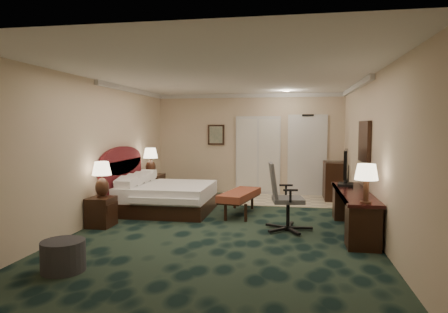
% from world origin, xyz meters
% --- Properties ---
extents(floor, '(5.00, 7.50, 0.00)m').
position_xyz_m(floor, '(0.00, 0.00, 0.00)').
color(floor, black).
rests_on(floor, ground).
extents(ceiling, '(5.00, 7.50, 0.00)m').
position_xyz_m(ceiling, '(0.00, 0.00, 2.70)').
color(ceiling, silver).
rests_on(ceiling, wall_back).
extents(wall_back, '(5.00, 0.00, 2.70)m').
position_xyz_m(wall_back, '(0.00, 3.75, 1.35)').
color(wall_back, beige).
rests_on(wall_back, ground).
extents(wall_front, '(5.00, 0.00, 2.70)m').
position_xyz_m(wall_front, '(0.00, -3.75, 1.35)').
color(wall_front, beige).
rests_on(wall_front, ground).
extents(wall_left, '(0.00, 7.50, 2.70)m').
position_xyz_m(wall_left, '(-2.50, 0.00, 1.35)').
color(wall_left, beige).
rests_on(wall_left, ground).
extents(wall_right, '(0.00, 7.50, 2.70)m').
position_xyz_m(wall_right, '(2.50, 0.00, 1.35)').
color(wall_right, beige).
rests_on(wall_right, ground).
extents(crown_molding, '(5.00, 7.50, 0.10)m').
position_xyz_m(crown_molding, '(0.00, 0.00, 2.65)').
color(crown_molding, silver).
rests_on(crown_molding, wall_back).
extents(tile_patch, '(3.20, 1.70, 0.01)m').
position_xyz_m(tile_patch, '(0.90, 2.90, 0.01)').
color(tile_patch, '#B8AB8F').
rests_on(tile_patch, ground).
extents(headboard, '(0.12, 2.00, 1.40)m').
position_xyz_m(headboard, '(-2.44, 1.00, 0.70)').
color(headboard, '#4A0C10').
rests_on(headboard, ground).
extents(entry_door, '(1.02, 0.06, 2.18)m').
position_xyz_m(entry_door, '(1.55, 3.72, 1.05)').
color(entry_door, silver).
rests_on(entry_door, ground).
extents(closet_doors, '(1.20, 0.06, 2.10)m').
position_xyz_m(closet_doors, '(0.25, 3.71, 1.05)').
color(closet_doors, silver).
rests_on(closet_doors, ground).
extents(wall_art, '(0.45, 0.06, 0.55)m').
position_xyz_m(wall_art, '(-0.90, 3.71, 1.60)').
color(wall_art, '#546D5F').
rests_on(wall_art, wall_back).
extents(wall_mirror, '(0.05, 0.95, 0.75)m').
position_xyz_m(wall_mirror, '(2.46, 0.60, 1.55)').
color(wall_mirror, white).
rests_on(wall_mirror, wall_right).
extents(bed, '(1.86, 1.73, 0.59)m').
position_xyz_m(bed, '(-1.47, 1.13, 0.30)').
color(bed, white).
rests_on(bed, ground).
extents(nightstand_near, '(0.43, 0.49, 0.53)m').
position_xyz_m(nightstand_near, '(-2.27, -0.31, 0.27)').
color(nightstand_near, black).
rests_on(nightstand_near, ground).
extents(nightstand_far, '(0.53, 0.60, 0.66)m').
position_xyz_m(nightstand_far, '(-2.22, 2.19, 0.33)').
color(nightstand_far, black).
rests_on(nightstand_far, ground).
extents(lamp_near, '(0.40, 0.40, 0.65)m').
position_xyz_m(lamp_near, '(-2.25, -0.29, 0.86)').
color(lamp_near, black).
rests_on(lamp_near, nightstand_near).
extents(lamp_far, '(0.43, 0.43, 0.65)m').
position_xyz_m(lamp_far, '(-2.21, 2.14, 0.98)').
color(lamp_far, black).
rests_on(lamp_far, nightstand_far).
extents(bed_bench, '(0.78, 1.50, 0.48)m').
position_xyz_m(bed_bench, '(0.10, 1.12, 0.24)').
color(bed_bench, brown).
rests_on(bed_bench, ground).
extents(ottoman, '(0.69, 0.69, 0.39)m').
position_xyz_m(ottoman, '(-1.67, -2.51, 0.19)').
color(ottoman, '#2E2E2E').
rests_on(ottoman, ground).
extents(desk, '(0.52, 2.44, 0.70)m').
position_xyz_m(desk, '(2.22, 0.08, 0.35)').
color(desk, black).
rests_on(desk, ground).
extents(tv, '(0.21, 0.88, 0.68)m').
position_xyz_m(tv, '(2.16, 0.75, 1.05)').
color(tv, black).
rests_on(tv, desk).
extents(desk_lamp, '(0.41, 0.41, 0.59)m').
position_xyz_m(desk_lamp, '(2.23, -0.99, 1.00)').
color(desk_lamp, black).
rests_on(desk_lamp, desk).
extents(desk_chair, '(0.78, 0.75, 1.20)m').
position_xyz_m(desk_chair, '(1.10, -0.03, 0.60)').
color(desk_chair, '#484848').
rests_on(desk_chair, ground).
extents(minibar, '(0.50, 0.90, 0.95)m').
position_xyz_m(minibar, '(2.20, 3.20, 0.47)').
color(minibar, black).
rests_on(minibar, ground).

